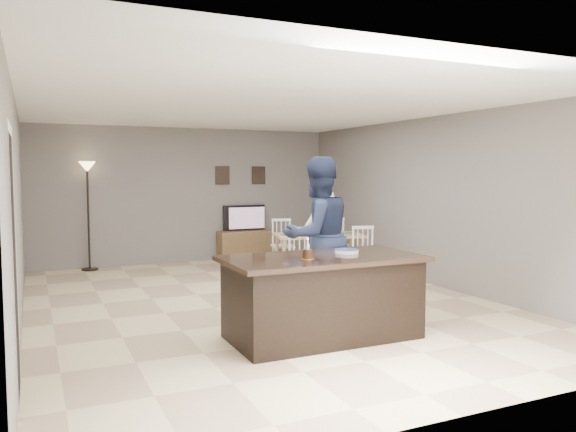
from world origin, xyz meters
name	(u,v)px	position (x,y,z in m)	size (l,w,h in m)	color
floor	(261,303)	(0.00, 0.00, 0.00)	(8.00, 8.00, 0.00)	#CDB583
room_shell	(261,182)	(0.00, 0.00, 1.68)	(8.00, 8.00, 8.00)	slate
kitchen_island	(323,297)	(0.00, -1.80, 0.45)	(2.15, 1.10, 0.90)	black
tv_console	(247,245)	(1.20, 3.77, 0.30)	(1.20, 0.40, 0.60)	brown
television	(246,218)	(1.20, 3.84, 0.86)	(0.91, 0.12, 0.53)	black
tv_screen_glow	(247,218)	(1.20, 3.76, 0.87)	(0.78, 0.78, 0.00)	#CA5116
picture_frames	(241,175)	(1.15, 3.98, 1.75)	(1.10, 0.02, 0.38)	black
doorway	(14,243)	(-2.99, -2.30, 1.26)	(0.00, 2.10, 2.65)	black
woman	(323,248)	(0.73, -0.45, 0.78)	(0.57, 0.38, 1.57)	silver
man	(318,236)	(0.42, -0.87, 1.00)	(0.97, 0.76, 2.01)	#1B223B
birthday_cake	(308,254)	(-0.23, -1.90, 0.95)	(0.14, 0.14, 0.22)	gold
plate_stack	(347,251)	(0.36, -1.70, 0.92)	(0.27, 0.27, 0.04)	white
dining_table	(319,241)	(1.75, 1.60, 0.60)	(1.84, 2.03, 0.94)	tan
floor_lamp	(88,186)	(-1.90, 3.79, 1.56)	(0.30, 0.30, 2.01)	black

